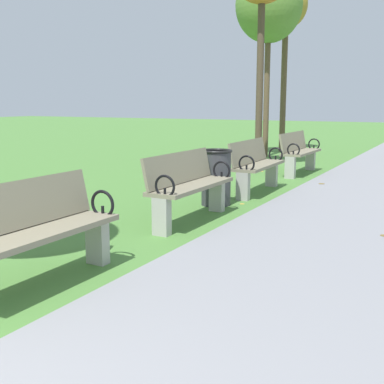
{
  "coord_description": "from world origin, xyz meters",
  "views": [
    {
      "loc": [
        2.52,
        -0.39,
        1.54
      ],
      "look_at": [
        -0.05,
        4.35,
        0.55
      ],
      "focal_mm": 46.04,
      "sensor_mm": 36.0,
      "label": 1
    }
  ],
  "objects": [
    {
      "name": "park_bench_5",
      "position": [
        -0.5,
        10.03,
        0.49
      ],
      "size": [
        0.49,
        1.6,
        0.9
      ],
      "color": "gray",
      "rests_on": "ground"
    },
    {
      "name": "park_bench_2",
      "position": [
        -0.5,
        2.44,
        0.49
      ],
      "size": [
        0.47,
        1.6,
        0.9
      ],
      "color": "gray",
      "rests_on": "ground"
    },
    {
      "name": "tree_4",
      "position": [
        -2.35,
        12.97,
        4.1
      ],
      "size": [
        1.82,
        1.82,
        5.13
      ],
      "color": "brown",
      "rests_on": "ground"
    },
    {
      "name": "park_bench_3",
      "position": [
        -0.5,
        5.09,
        0.49
      ],
      "size": [
        0.47,
        1.6,
        0.9
      ],
      "color": "gray",
      "rests_on": "ground"
    },
    {
      "name": "tree_5",
      "position": [
        -2.39,
        14.6,
        4.28
      ],
      "size": [
        1.27,
        1.27,
        5.12
      ],
      "color": "brown",
      "rests_on": "ground"
    },
    {
      "name": "trash_bin",
      "position": [
        -0.65,
        6.21,
        0.42
      ],
      "size": [
        0.48,
        0.48,
        0.84
      ],
      "color": "#38383D",
      "rests_on": "ground"
    },
    {
      "name": "park_bench_4",
      "position": [
        -0.5,
        7.47,
        0.49
      ],
      "size": [
        0.52,
        1.61,
        0.9
      ],
      "color": "gray",
      "rests_on": "ground"
    },
    {
      "name": "scattered_leaves",
      "position": [
        -0.31,
        4.0,
        0.01
      ],
      "size": [
        5.48,
        12.73,
        0.02
      ],
      "color": "gold",
      "rests_on": "ground"
    }
  ]
}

